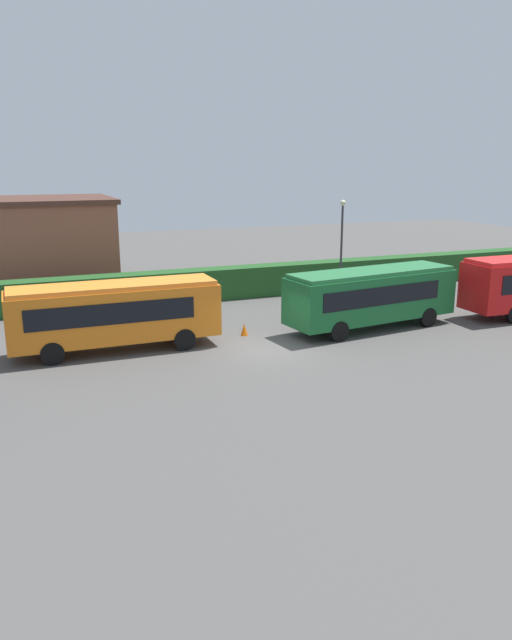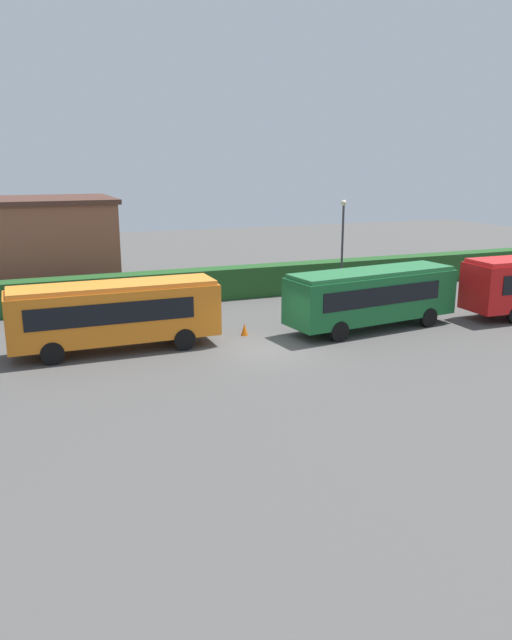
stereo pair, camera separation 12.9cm
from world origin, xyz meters
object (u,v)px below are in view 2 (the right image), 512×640
bus_green (372,295)px  traffic_cone (244,329)px  person_right (325,301)px  bus_orange (115,312)px  lamppost (343,238)px  person_center (63,327)px

bus_green → traffic_cone: bus_green is taller
person_right → bus_green: bearing=-41.3°
bus_orange → bus_green: (12.78, -0.98, -0.02)m
bus_orange → bus_green: bus_orange is taller
bus_green → lamppost: (2.48, 7.55, 1.98)m
bus_green → person_right: 3.53m
bus_orange → person_right: 12.08m
person_right → lamppost: (3.44, 4.27, 2.89)m
person_center → traffic_cone: person_center is taller
person_center → lamppost: lamppost is taller
person_center → traffic_cone: 8.60m
person_center → person_right: person_center is taller
bus_orange → lamppost: (15.26, 6.57, 1.95)m
bus_green → person_center: size_ratio=5.57×
bus_orange → person_center: 2.89m
bus_orange → bus_green: 12.82m
bus_green → lamppost: bearing=64.7°
person_center → traffic_cone: (8.45, -1.50, -0.60)m
bus_green → person_right: size_ratio=5.79×
bus_orange → person_right: size_ratio=5.72×
bus_orange → traffic_cone: size_ratio=15.71×
bus_green → traffic_cone: size_ratio=15.89×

